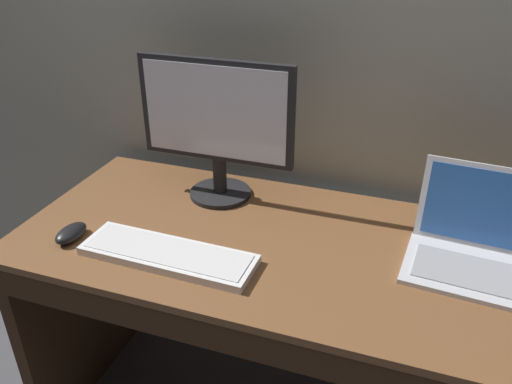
{
  "coord_description": "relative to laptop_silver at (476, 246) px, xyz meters",
  "views": [
    {
      "loc": [
        0.26,
        -1.12,
        1.53
      ],
      "look_at": [
        -0.12,
        0.0,
        0.89
      ],
      "focal_mm": 35.89,
      "sensor_mm": 36.0,
      "label": 1
    }
  ],
  "objects": [
    {
      "name": "external_monitor",
      "position": [
        -0.74,
        0.11,
        0.18
      ],
      "size": [
        0.47,
        0.19,
        0.43
      ],
      "color": "black",
      "rests_on": "desk"
    },
    {
      "name": "laptop_silver",
      "position": [
        0.0,
        0.0,
        0.0
      ],
      "size": [
        0.34,
        0.29,
        0.23
      ],
      "color": "silver",
      "rests_on": "desk"
    },
    {
      "name": "computer_mouse",
      "position": [
        -1.03,
        -0.24,
        -0.03
      ],
      "size": [
        0.07,
        0.11,
        0.04
      ],
      "primitive_type": "ellipsoid",
      "rotation": [
        0.0,
        0.0,
        -0.04
      ],
      "color": "black",
      "rests_on": "desk"
    },
    {
      "name": "wired_keyboard",
      "position": [
        -0.74,
        -0.24,
        -0.04
      ],
      "size": [
        0.46,
        0.15,
        0.02
      ],
      "color": "white",
      "rests_on": "desk"
    },
    {
      "name": "desk",
      "position": [
        -0.44,
        -0.08,
        -0.3
      ],
      "size": [
        1.56,
        0.67,
        0.75
      ],
      "color": "brown",
      "rests_on": "ground"
    }
  ]
}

